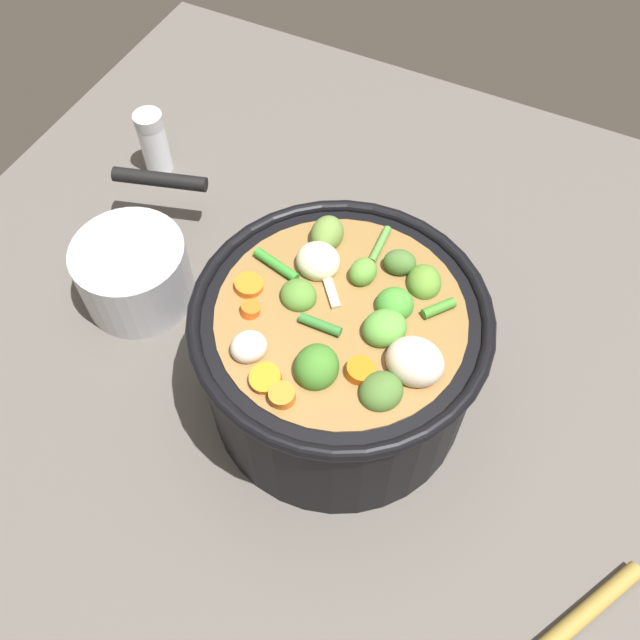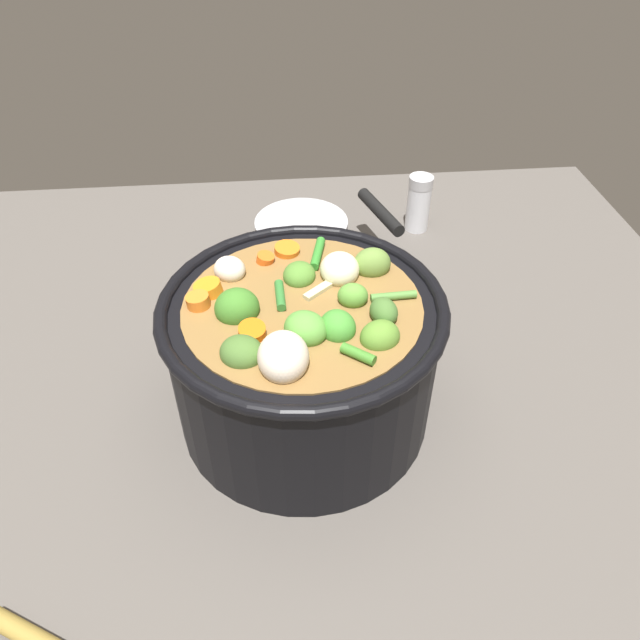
# 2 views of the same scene
# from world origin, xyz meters

# --- Properties ---
(ground_plane) EXTENTS (1.10, 1.10, 0.00)m
(ground_plane) POSITION_xyz_m (0.00, 0.00, 0.00)
(ground_plane) COLOR #514C47
(cooking_pot) EXTENTS (0.28, 0.28, 0.18)m
(cooking_pot) POSITION_xyz_m (-0.00, 0.00, 0.08)
(cooking_pot) COLOR black
(cooking_pot) RESTS_ON ground_plane
(salt_shaker) EXTENTS (0.04, 0.04, 0.09)m
(salt_shaker) POSITION_xyz_m (0.36, -0.20, 0.05)
(salt_shaker) COLOR silver
(salt_shaker) RESTS_ON ground_plane
(small_saucepan) EXTENTS (0.16, 0.21, 0.08)m
(small_saucepan) POSITION_xyz_m (0.27, -0.02, 0.04)
(small_saucepan) COLOR #ADADB2
(small_saucepan) RESTS_ON ground_plane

